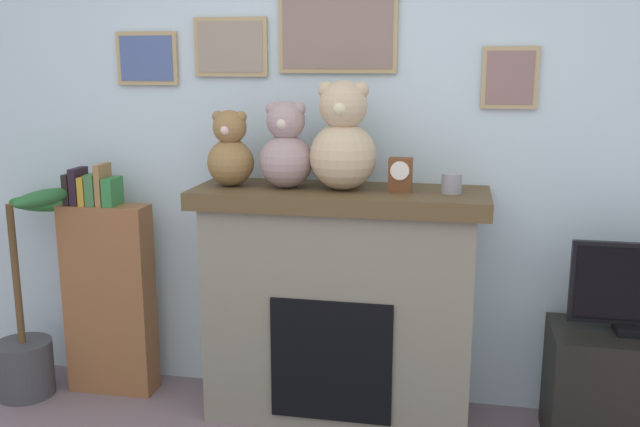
% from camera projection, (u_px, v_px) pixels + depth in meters
% --- Properties ---
extents(back_wall, '(5.20, 0.15, 2.60)m').
position_uv_depth(back_wall, '(330.00, 142.00, 3.45)').
color(back_wall, silver).
rests_on(back_wall, ground_plane).
extents(fireplace, '(1.36, 0.50, 1.12)m').
position_uv_depth(fireplace, '(339.00, 303.00, 3.32)').
color(fireplace, gray).
rests_on(fireplace, ground_plane).
extents(bookshelf, '(0.45, 0.16, 1.20)m').
position_uv_depth(bookshelf, '(109.00, 292.00, 3.58)').
color(bookshelf, brown).
rests_on(bookshelf, ground_plane).
extents(potted_plant, '(0.55, 0.59, 1.11)m').
position_uv_depth(potted_plant, '(19.00, 314.00, 3.53)').
color(potted_plant, '#3F3F44').
rests_on(potted_plant, ground_plane).
extents(tv_stand, '(0.72, 0.40, 0.55)m').
position_uv_depth(tv_stand, '(633.00, 392.00, 3.06)').
color(tv_stand, black).
rests_on(tv_stand, ground_plane).
extents(candle_jar, '(0.09, 0.09, 0.09)m').
position_uv_depth(candle_jar, '(452.00, 183.00, 3.08)').
color(candle_jar, gray).
rests_on(candle_jar, fireplace).
extents(mantel_clock, '(0.10, 0.08, 0.15)m').
position_uv_depth(mantel_clock, '(400.00, 175.00, 3.11)').
color(mantel_clock, brown).
rests_on(mantel_clock, fireplace).
extents(teddy_bear_cream, '(0.22, 0.22, 0.35)m').
position_uv_depth(teddy_bear_cream, '(230.00, 152.00, 3.25)').
color(teddy_bear_cream, olive).
rests_on(teddy_bear_cream, fireplace).
extents(teddy_bear_tan, '(0.25, 0.25, 0.40)m').
position_uv_depth(teddy_bear_tan, '(286.00, 149.00, 3.19)').
color(teddy_bear_tan, '#A18889').
rests_on(teddy_bear_tan, fireplace).
extents(teddy_bear_brown, '(0.31, 0.31, 0.49)m').
position_uv_depth(teddy_bear_brown, '(343.00, 141.00, 3.13)').
color(teddy_bear_brown, tan).
rests_on(teddy_bear_brown, fireplace).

